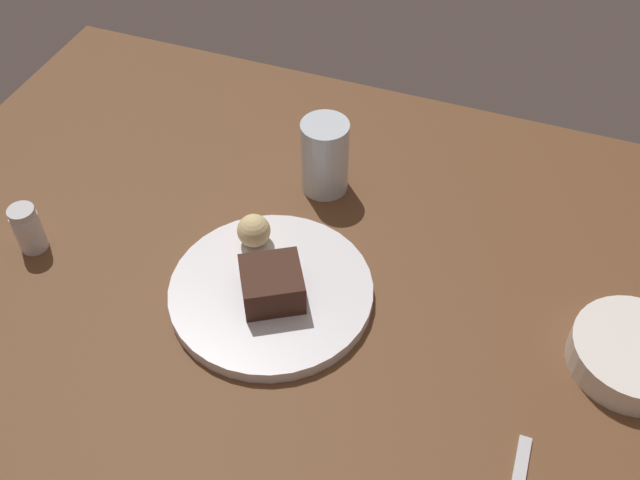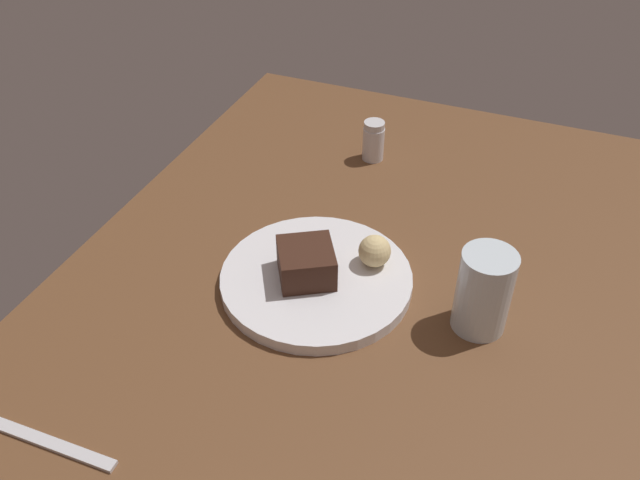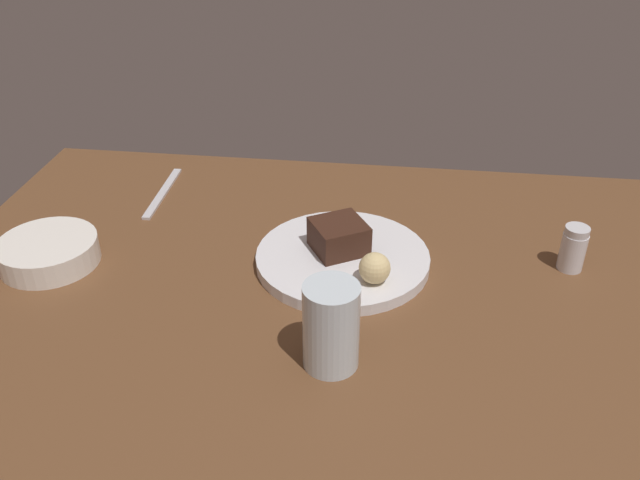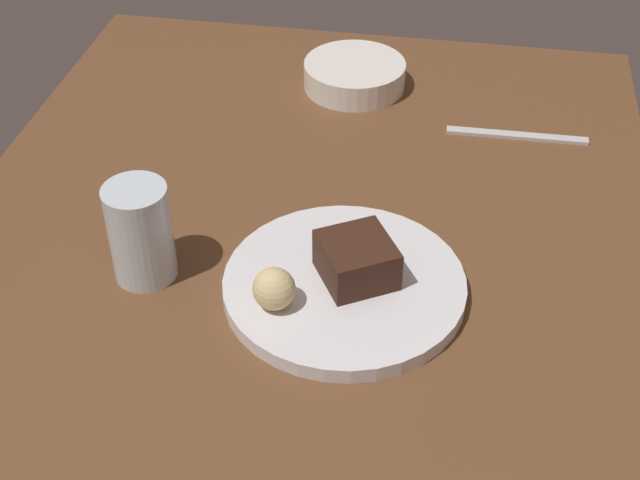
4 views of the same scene
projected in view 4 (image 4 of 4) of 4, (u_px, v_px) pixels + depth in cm
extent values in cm
cube|color=brown|center=(288.00, 286.00, 99.25)|extent=(120.00, 84.00, 3.00)
cylinder|color=silver|center=(344.00, 286.00, 95.77)|extent=(26.35, 26.35, 1.79)
cube|color=#381E14|center=(357.00, 260.00, 94.13)|extent=(10.21, 10.13, 4.66)
sphere|color=#DBC184|center=(275.00, 289.00, 90.74)|extent=(4.51, 4.51, 4.51)
cylinder|color=silver|center=(140.00, 233.00, 95.08)|extent=(6.95, 6.95, 11.52)
cylinder|color=white|center=(355.00, 75.00, 129.49)|extent=(14.87, 14.87, 3.84)
cube|color=silver|center=(517.00, 136.00, 119.97)|extent=(1.75, 19.02, 0.50)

